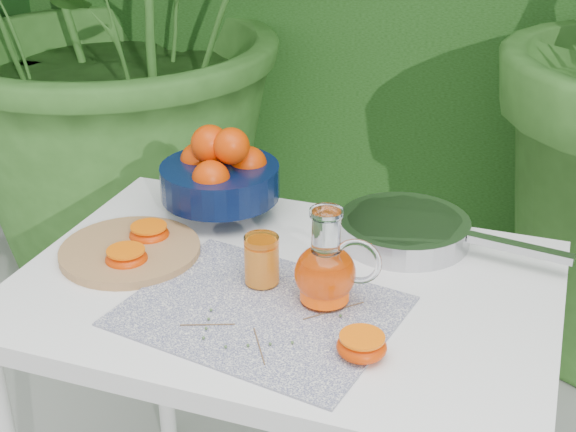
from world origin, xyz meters
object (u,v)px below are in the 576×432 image
(juice_pitcher, at_px, (326,271))
(fruit_bowl, at_px, (220,174))
(saute_pan, at_px, (406,229))
(white_table, at_px, (285,319))
(cutting_board, at_px, (130,251))

(juice_pitcher, bearing_deg, fruit_bowl, 139.56)
(fruit_bowl, height_order, saute_pan, fruit_bowl)
(fruit_bowl, relative_size, juice_pitcher, 1.60)
(white_table, distance_m, juice_pitcher, 0.18)
(white_table, relative_size, juice_pitcher, 5.52)
(cutting_board, relative_size, saute_pan, 0.57)
(white_table, xyz_separation_m, fruit_bowl, (-0.23, 0.24, 0.17))
(juice_pitcher, height_order, saute_pan, juice_pitcher)
(cutting_board, relative_size, juice_pitcher, 1.54)
(juice_pitcher, xyz_separation_m, saute_pan, (0.08, 0.28, -0.04))
(fruit_bowl, bearing_deg, white_table, -45.50)
(cutting_board, relative_size, fruit_bowl, 0.96)
(fruit_bowl, xyz_separation_m, juice_pitcher, (0.33, -0.28, -0.03))
(cutting_board, xyz_separation_m, saute_pan, (0.50, 0.24, 0.02))
(cutting_board, bearing_deg, white_table, 0.49)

